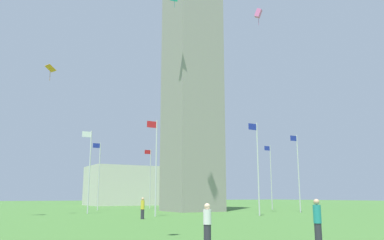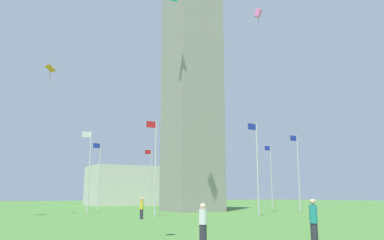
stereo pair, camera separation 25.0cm
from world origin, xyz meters
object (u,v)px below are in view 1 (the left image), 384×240
Objects in this scene: flagpole_ne at (156,163)px; person_teal_shirt at (318,221)px; flagpole_se at (298,170)px; person_yellow_shirt at (143,208)px; kite_orange_diamond at (50,69)px; flagpole_nw at (99,173)px; flagpole_s at (271,174)px; distant_building at (156,186)px; kite_pink_box at (258,13)px; flagpole_e at (258,164)px; flagpole_n at (89,168)px; person_white_shirt at (207,224)px; flagpole_sw at (213,176)px; obelisk_monument at (192,3)px; flagpole_w at (150,176)px.

person_teal_shirt is (3.09, 22.88, -4.15)m from flagpole_ne.
flagpole_se is 5.20× the size of person_yellow_shirt.
kite_orange_diamond is at bearing -15.77° from flagpole_se.
person_teal_shirt and person_yellow_shirt have the same top height.
flagpole_nw is (-0.00, -18.83, 0.00)m from flagpole_ne.
flagpole_se is 1.00× the size of flagpole_s.
distant_building is at bearing -128.07° from flagpole_nw.
kite_orange_diamond is at bearing -41.03° from flagpole_ne.
kite_orange_diamond reaches higher than flagpole_nw.
flagpole_se and flagpole_s have the same top height.
kite_pink_box is (-12.42, 20.11, 18.18)m from flagpole_nw.
flagpole_nw is at bearing -90.00° from flagpole_ne.
flagpole_ne reaches higher than person_teal_shirt.
flagpole_e is 4.43× the size of kite_pink_box.
flagpole_s is (-26.63, 0.00, 0.00)m from flagpole_n.
flagpole_s reaches higher than person_teal_shirt.
distant_building is (-8.50, -46.82, -19.17)m from kite_pink_box.
flagpole_nw is at bearing -129.56° from kite_orange_diamond.
person_white_shirt is 4.62m from person_teal_shirt.
person_teal_shirt is 19.50m from person_yellow_shirt.
person_yellow_shirt is (21.50, 22.21, -4.15)m from flagpole_sw.
person_white_shirt is 18.44m from person_yellow_shirt.
kite_pink_box is at bearing 11.29° from flagpole_se.
flagpole_nw is at bearing 51.93° from distant_building.
obelisk_monument is 6.17× the size of flagpole_se.
person_yellow_shirt is at bearing 8.94° from flagpole_se.
flagpole_w is at bearing -112.50° from flagpole_ne.
flagpole_e is at bearing 90.00° from flagpole_w.
flagpole_e is 0.31× the size of distant_building.
obelisk_monument is 22.78m from kite_orange_diamond.
distant_building is (-11.50, -49.44, -0.99)m from flagpole_e.
obelisk_monument is at bearing 180.00° from flagpole_n.
person_teal_shirt is (21.92, 41.71, -4.15)m from flagpole_sw.
flagpole_sw is (-9.36, -9.41, -23.55)m from obelisk_monument.
flagpole_ne is at bearing 65.33° from distant_building.
flagpole_n is 5.72× the size of person_white_shirt.
flagpole_sw is 18.83m from flagpole_nw.
flagpole_s and flagpole_sw have the same top height.
person_yellow_shirt is at bearing 119.52° from kite_orange_diamond.
flagpole_sw is at bearing -90.00° from flagpole_se.
kite_pink_box reaches higher than flagpole_n.
flagpole_sw reaches higher than distant_building.
kite_orange_diamond is 49.45m from distant_building.
distant_building is (1.81, -36.12, -0.99)m from flagpole_s.
flagpole_s is (-22.73, -9.41, 0.00)m from flagpole_ne.
flagpole_sw reaches higher than person_teal_shirt.
flagpole_e reaches higher than person_teal_shirt.
obelisk_monument is 6.17× the size of flagpole_n.
person_white_shirt is at bearing 45.17° from kite_pink_box.
person_white_shirt is at bearing 67.02° from distant_building.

